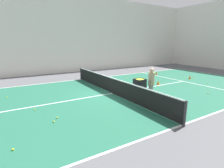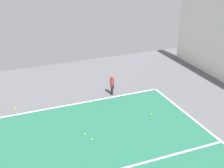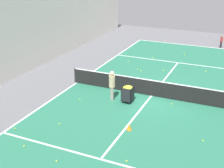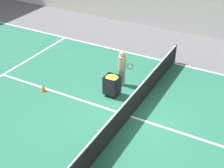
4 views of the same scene
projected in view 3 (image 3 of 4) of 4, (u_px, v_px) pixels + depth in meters
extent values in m
plane|color=#5B5B60|center=(151.00, 96.00, 18.43)|extent=(37.39, 37.39, 0.00)
cube|color=#23664C|center=(151.00, 96.00, 18.43)|extent=(10.18, 24.91, 0.00)
cube|color=white|center=(192.00, 45.00, 28.96)|extent=(10.18, 0.10, 0.00)
cube|color=white|center=(77.00, 83.00, 20.35)|extent=(0.10, 24.91, 0.00)
cube|color=white|center=(178.00, 63.00, 24.22)|extent=(10.18, 0.10, 0.00)
cube|color=white|center=(101.00, 159.00, 12.64)|extent=(10.18, 0.10, 0.00)
cube|color=white|center=(151.00, 96.00, 18.43)|extent=(0.10, 13.70, 0.00)
cube|color=silver|center=(17.00, 16.00, 20.48)|extent=(0.15, 33.69, 8.00)
cylinder|color=#2D2D33|center=(75.00, 75.00, 20.20)|extent=(0.10, 0.10, 1.01)
cube|color=black|center=(152.00, 88.00, 18.25)|extent=(10.28, 0.03, 0.94)
cube|color=white|center=(152.00, 80.00, 18.06)|extent=(10.28, 0.04, 0.05)
cube|color=black|center=(221.00, 45.00, 28.20)|extent=(0.15, 0.20, 0.51)
cylinder|color=#B22D2D|center=(222.00, 40.00, 28.02)|extent=(0.27, 0.27, 0.45)
sphere|color=#846047|center=(222.00, 36.00, 27.90)|extent=(0.17, 0.17, 0.17)
torus|color=black|center=(221.00, 42.00, 27.82)|extent=(0.09, 0.28, 0.28)
cube|color=gray|center=(112.00, 93.00, 17.84)|extent=(0.26, 0.32, 0.78)
cylinder|color=tan|center=(112.00, 81.00, 17.56)|extent=(0.45, 0.45, 0.69)
sphere|color=beige|center=(112.00, 73.00, 17.39)|extent=(0.26, 0.26, 0.26)
torus|color=black|center=(111.00, 82.00, 17.96)|extent=(0.13, 0.27, 0.28)
cube|color=black|center=(128.00, 100.00, 17.59)|extent=(0.57, 0.62, 0.02)
cube|color=black|center=(130.00, 91.00, 17.69)|extent=(0.57, 0.02, 0.80)
cube|color=black|center=(126.00, 95.00, 17.18)|extent=(0.57, 0.02, 0.80)
cube|color=black|center=(132.00, 94.00, 17.33)|extent=(0.02, 0.62, 0.80)
cube|color=black|center=(123.00, 92.00, 17.54)|extent=(0.02, 0.62, 0.80)
ellipsoid|color=yellow|center=(128.00, 88.00, 17.31)|extent=(0.53, 0.58, 0.16)
cylinder|color=black|center=(132.00, 100.00, 17.72)|extent=(0.05, 0.05, 0.14)
cylinder|color=black|center=(126.00, 99.00, 17.87)|extent=(0.05, 0.05, 0.14)
cylinder|color=black|center=(129.00, 103.00, 17.36)|extent=(0.05, 0.05, 0.14)
cylinder|color=black|center=(123.00, 102.00, 17.51)|extent=(0.05, 0.05, 0.14)
cone|color=orange|center=(129.00, 127.00, 14.74)|extent=(0.25, 0.25, 0.32)
sphere|color=yellow|center=(56.00, 161.00, 12.48)|extent=(0.07, 0.07, 0.07)
sphere|color=yellow|center=(166.00, 41.00, 30.43)|extent=(0.07, 0.07, 0.07)
sphere|color=yellow|center=(184.00, 53.00, 26.50)|extent=(0.07, 0.07, 0.07)
sphere|color=yellow|center=(206.00, 71.00, 22.30)|extent=(0.07, 0.07, 0.07)
sphere|color=yellow|center=(203.00, 47.00, 28.41)|extent=(0.07, 0.07, 0.07)
sphere|color=yellow|center=(172.00, 104.00, 17.35)|extent=(0.07, 0.07, 0.07)
sphere|color=yellow|center=(163.00, 71.00, 22.44)|extent=(0.07, 0.07, 0.07)
sphere|color=yellow|center=(153.00, 58.00, 25.29)|extent=(0.07, 0.07, 0.07)
sphere|color=yellow|center=(141.00, 70.00, 22.45)|extent=(0.07, 0.07, 0.07)
sphere|color=yellow|center=(129.00, 61.00, 24.46)|extent=(0.07, 0.07, 0.07)
sphere|color=yellow|center=(203.00, 141.00, 13.86)|extent=(0.07, 0.07, 0.07)
sphere|color=yellow|center=(80.00, 99.00, 17.89)|extent=(0.07, 0.07, 0.07)
sphere|color=yellow|center=(127.00, 161.00, 12.48)|extent=(0.07, 0.07, 0.07)
sphere|color=yellow|center=(24.00, 146.00, 13.47)|extent=(0.07, 0.07, 0.07)
sphere|color=yellow|center=(185.00, 55.00, 26.02)|extent=(0.07, 0.07, 0.07)
sphere|color=yellow|center=(59.00, 124.00, 15.27)|extent=(0.07, 0.07, 0.07)
sphere|color=yellow|center=(15.00, 129.00, 14.84)|extent=(0.07, 0.07, 0.07)
sphere|color=yellow|center=(138.00, 69.00, 22.75)|extent=(0.07, 0.07, 0.07)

